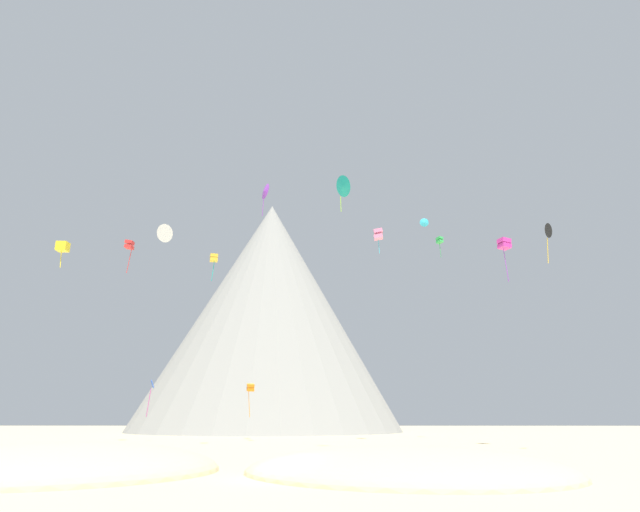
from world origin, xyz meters
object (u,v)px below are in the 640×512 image
object	(u,v)px
bush_mid_center	(474,462)
kite_teal_high	(343,186)
kite_pink_high	(378,234)
kite_magenta_mid	(504,244)
bush_low_patch	(360,467)
kite_orange_low	(251,388)
bush_far_right	(104,463)
kite_cyan_high	(424,222)
kite_blue_low	(151,390)
kite_violet_high	(265,191)
kite_yellow_mid	(63,247)
kite_black_mid	(548,231)
kite_white_mid	(164,233)
bush_ridge_crest	(76,472)
rock_massif	(270,323)
bush_far_left	(458,470)
bush_scatter_east	(327,461)
kite_gold_mid	(214,258)
kite_green_high	(440,240)
kite_red_high	(129,245)

from	to	relation	value
bush_mid_center	kite_teal_high	bearing A→B (deg)	110.18
kite_pink_high	kite_magenta_mid	size ratio (longest dim) A/B	0.73
bush_low_patch	kite_orange_low	size ratio (longest dim) A/B	0.41
bush_far_right	kite_cyan_high	world-z (taller)	kite_cyan_high
kite_cyan_high	kite_blue_low	bearing A→B (deg)	-172.06
kite_violet_high	bush_mid_center	bearing A→B (deg)	-1.52
kite_yellow_mid	kite_black_mid	size ratio (longest dim) A/B	0.64
kite_white_mid	kite_black_mid	distance (m)	41.97
bush_low_patch	kite_white_mid	xyz separation A→B (m)	(-20.41, 23.13, 22.82)
kite_black_mid	bush_ridge_crest	bearing A→B (deg)	-8.09
kite_teal_high	kite_orange_low	size ratio (longest dim) A/B	0.82
kite_white_mid	bush_ridge_crest	bearing A→B (deg)	48.69
rock_massif	kite_cyan_high	size ratio (longest dim) A/B	51.17
bush_far_left	kite_white_mid	size ratio (longest dim) A/B	0.98
bush_low_patch	kite_cyan_high	bearing A→B (deg)	74.08
kite_blue_low	bush_scatter_east	bearing A→B (deg)	-128.62
kite_black_mid	kite_gold_mid	bearing A→B (deg)	-57.63
bush_low_patch	kite_yellow_mid	bearing A→B (deg)	147.16
kite_violet_high	bush_far_right	bearing A→B (deg)	-41.33
bush_mid_center	kite_green_high	size ratio (longest dim) A/B	0.51
bush_scatter_east	bush_far_right	bearing A→B (deg)	179.35
kite_teal_high	kite_cyan_high	bearing A→B (deg)	118.57
kite_pink_high	kite_green_high	bearing A→B (deg)	128.84
bush_mid_center	kite_black_mid	distance (m)	31.25
kite_violet_high	bush_ridge_crest	bearing A→B (deg)	-36.40
kite_yellow_mid	kite_blue_low	world-z (taller)	kite_yellow_mid
kite_yellow_mid	kite_violet_high	xyz separation A→B (m)	(19.03, 16.44, 13.44)
bush_scatter_east	kite_red_high	world-z (taller)	kite_red_high
bush_far_right	kite_cyan_high	xyz separation A→B (m)	(31.35, 45.54, 34.19)
bush_low_patch	kite_green_high	size ratio (longest dim) A/B	0.60
bush_scatter_east	bush_low_patch	xyz separation A→B (m)	(1.98, -4.38, 0.02)
kite_green_high	kite_pink_high	size ratio (longest dim) A/B	0.89
rock_massif	kite_cyan_high	world-z (taller)	rock_massif
bush_far_right	kite_green_high	distance (m)	66.42
kite_gold_mid	kite_black_mid	bearing A→B (deg)	-32.15
bush_far_left	kite_cyan_high	size ratio (longest dim) A/B	1.39
bush_far_right	kite_yellow_mid	xyz separation A→B (m)	(-12.70, 14.66, 20.17)
bush_far_left	kite_white_mid	xyz separation A→B (m)	(-25.71, 25.07, 22.80)
rock_massif	kite_orange_low	distance (m)	48.49
bush_far_right	kite_cyan_high	size ratio (longest dim) A/B	0.97
bush_mid_center	kite_magenta_mid	xyz separation A→B (m)	(12.91, 27.62, 23.43)
bush_mid_center	bush_low_patch	distance (m)	7.60
bush_low_patch	kite_magenta_mid	xyz separation A→B (m)	(20.19, 29.83, 23.52)
bush_far_left	kite_gold_mid	distance (m)	45.59
kite_white_mid	kite_gold_mid	size ratio (longest dim) A/B	0.60
kite_black_mid	kite_violet_high	size ratio (longest dim) A/B	0.90
bush_far_right	kite_magenta_mid	size ratio (longest dim) A/B	0.26
rock_massif	kite_teal_high	distance (m)	78.49
kite_black_mid	bush_mid_center	bearing A→B (deg)	10.54
bush_low_patch	kite_red_high	bearing A→B (deg)	127.85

